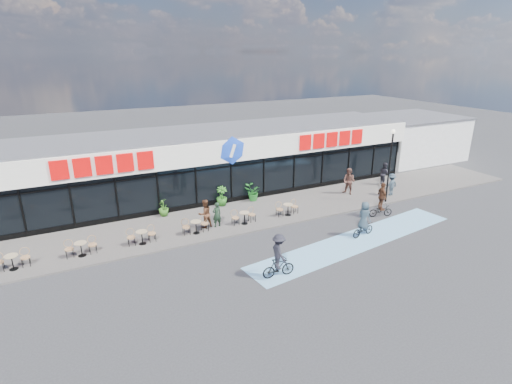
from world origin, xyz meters
TOP-DOWN VIEW (x-y plane):
  - ground at (0.00, 0.00)m, footprint 120.00×120.00m
  - sidewalk at (0.00, 4.50)m, footprint 44.00×5.00m
  - bike_lane at (4.00, -1.50)m, footprint 14.17×4.13m
  - building at (-0.00, 9.93)m, footprint 30.60×6.57m
  - neighbour_building at (20.50, 11.00)m, footprint 9.20×7.20m
  - lamp_post at (9.62, 2.30)m, footprint 0.28×0.28m
  - bistro_set_0 at (-12.93, 3.27)m, footprint 1.54×0.62m
  - bistro_set_1 at (-9.89, 3.27)m, footprint 1.54×0.62m
  - bistro_set_2 at (-6.85, 3.27)m, footprint 1.54×0.62m
  - bistro_set_3 at (-3.81, 3.27)m, footprint 1.54×0.62m
  - bistro_set_4 at (-0.77, 3.27)m, footprint 1.54×0.62m
  - bistro_set_5 at (2.27, 3.27)m, footprint 1.54×0.62m
  - potted_plant_left at (-4.84, 6.59)m, footprint 0.88×0.88m
  - potted_plant_mid at (-0.85, 6.66)m, footprint 0.76×0.76m
  - potted_plant_right at (1.39, 6.54)m, footprint 1.25×1.15m
  - patron_left at (-2.40, 3.52)m, footprint 0.60×0.44m
  - patron_right at (-3.06, 3.74)m, footprint 0.97×0.82m
  - pedestrian_a at (8.27, 4.69)m, footprint 1.04×1.15m
  - pedestrian_b at (12.18, 5.28)m, footprint 0.83×0.97m
  - pedestrian_c at (10.88, 3.18)m, footprint 1.09×0.68m
  - cyclist_a at (4.66, -1.16)m, footprint 1.66×0.87m
  - cyclist_b at (7.57, 0.59)m, footprint 1.61×1.14m
  - cyclist_c at (-1.79, -2.85)m, footprint 1.62×1.15m

SIDE VIEW (x-z plane):
  - ground at x=0.00m, z-range 0.00..0.00m
  - bike_lane at x=4.00m, z-range 0.00..0.01m
  - sidewalk at x=0.00m, z-range 0.00..0.10m
  - bistro_set_0 at x=-12.93m, z-range 0.11..1.01m
  - bistro_set_1 at x=-9.89m, z-range 0.11..1.01m
  - bistro_set_2 at x=-6.85m, z-range 0.11..1.01m
  - bistro_set_3 at x=-3.81m, z-range 0.11..1.01m
  - bistro_set_4 at x=-0.77m, z-range 0.11..1.01m
  - bistro_set_5 at x=2.27m, z-range 0.11..1.01m
  - potted_plant_left at x=-4.84m, z-range 0.10..1.24m
  - potted_plant_right at x=1.39m, z-range 0.10..1.27m
  - potted_plant_mid at x=-0.85m, z-range 0.10..1.41m
  - cyclist_a at x=4.66m, z-range -0.22..1.86m
  - patron_left at x=-2.40m, z-range 0.10..1.64m
  - pedestrian_c at x=10.88m, z-range 0.10..1.71m
  - cyclist_b at x=7.57m, z-range -0.19..2.08m
  - patron_right at x=-3.06m, z-range 0.10..1.84m
  - pedestrian_b at x=12.18m, z-range 0.10..1.86m
  - cyclist_c at x=-1.79m, z-range -0.07..2.09m
  - pedestrian_a at x=8.27m, z-range 0.10..2.04m
  - neighbour_building at x=20.50m, z-range 0.01..4.12m
  - building at x=0.00m, z-range -0.04..4.71m
  - lamp_post at x=9.62m, z-range 0.58..5.63m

